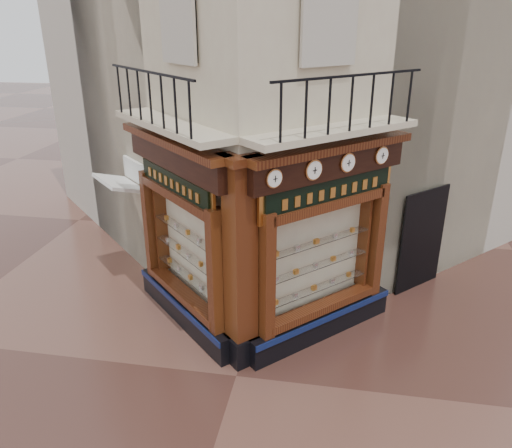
% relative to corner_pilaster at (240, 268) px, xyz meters
% --- Properties ---
extents(ground, '(80.00, 80.00, 0.00)m').
position_rel_corner_pilaster_xyz_m(ground, '(0.00, -0.50, -1.95)').
color(ground, '#44261F').
rests_on(ground, ground).
extents(main_building, '(11.31, 11.31, 12.00)m').
position_rel_corner_pilaster_xyz_m(main_building, '(0.00, 5.66, 4.05)').
color(main_building, beige).
rests_on(main_building, ground).
extents(neighbour_left, '(11.31, 11.31, 11.00)m').
position_rel_corner_pilaster_xyz_m(neighbour_left, '(-2.47, 8.13, 3.55)').
color(neighbour_left, '#B6AE9F').
rests_on(neighbour_left, ground).
extents(neighbour_right, '(11.31, 11.31, 11.00)m').
position_rel_corner_pilaster_xyz_m(neighbour_right, '(2.47, 8.13, 3.55)').
color(neighbour_right, '#B6AE9F').
rests_on(neighbour_right, ground).
extents(shopfront_left, '(2.86, 2.86, 3.98)m').
position_rel_corner_pilaster_xyz_m(shopfront_left, '(-1.41, 1.07, 0.03)').
color(shopfront_left, black).
rests_on(shopfront_left, ground).
extents(shopfront_right, '(2.86, 2.86, 3.98)m').
position_rel_corner_pilaster_xyz_m(shopfront_right, '(1.41, 1.07, 0.03)').
color(shopfront_right, black).
rests_on(shopfront_right, ground).
extents(corner_pilaster, '(0.85, 0.85, 3.98)m').
position_rel_corner_pilaster_xyz_m(corner_pilaster, '(0.00, 0.00, 0.00)').
color(corner_pilaster, black).
rests_on(corner_pilaster, ground).
extents(balcony, '(5.94, 2.97, 1.03)m').
position_rel_corner_pilaster_xyz_m(balcony, '(0.00, 0.99, 2.27)').
color(balcony, beige).
rests_on(balcony, ground).
extents(clock_a, '(0.26, 0.26, 0.32)m').
position_rel_corner_pilaster_xyz_m(clock_a, '(0.57, -0.03, 1.67)').
color(clock_a, '#B2723B').
rests_on(clock_a, ground).
extents(clock_b, '(0.29, 0.29, 0.36)m').
position_rel_corner_pilaster_xyz_m(clock_b, '(1.17, 0.56, 1.67)').
color(clock_b, '#B2723B').
rests_on(clock_b, ground).
extents(clock_c, '(0.29, 0.29, 0.35)m').
position_rel_corner_pilaster_xyz_m(clock_c, '(1.73, 1.13, 1.67)').
color(clock_c, '#B2723B').
rests_on(clock_c, ground).
extents(clock_d, '(0.28, 0.28, 0.34)m').
position_rel_corner_pilaster_xyz_m(clock_d, '(2.36, 1.75, 1.67)').
color(clock_d, '#B2723B').
rests_on(clock_d, ground).
extents(awning, '(1.54, 1.54, 0.31)m').
position_rel_corner_pilaster_xyz_m(awning, '(-3.42, 2.72, -1.95)').
color(awning, white).
rests_on(awning, ground).
extents(signboard_left, '(2.07, 2.07, 0.55)m').
position_rel_corner_pilaster_xyz_m(signboard_left, '(-1.46, 1.01, 1.15)').
color(signboard_left, gold).
rests_on(signboard_left, ground).
extents(signboard_right, '(2.28, 2.28, 0.61)m').
position_rel_corner_pilaster_xyz_m(signboard_right, '(1.46, 1.01, 1.15)').
color(signboard_right, gold).
rests_on(signboard_right, ground).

